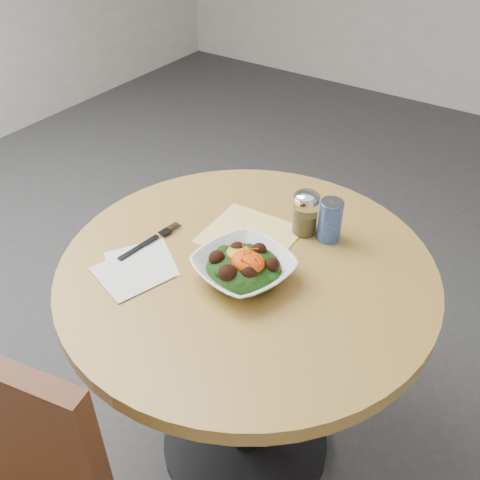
{
  "coord_description": "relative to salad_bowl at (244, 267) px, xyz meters",
  "views": [
    {
      "loc": [
        0.53,
        -0.82,
        1.57
      ],
      "look_at": [
        -0.02,
        0.01,
        0.81
      ],
      "focal_mm": 40.0,
      "sensor_mm": 36.0,
      "label": 1
    }
  ],
  "objects": [
    {
      "name": "ground",
      "position": [
        -0.02,
        0.04,
        -0.78
      ],
      "size": [
        6.0,
        6.0,
        0.0
      ],
      "primitive_type": "plane",
      "color": "#313134",
      "rests_on": "ground"
    },
    {
      "name": "table",
      "position": [
        -0.02,
        0.04,
        -0.23
      ],
      "size": [
        0.9,
        0.9,
        0.75
      ],
      "color": "black",
      "rests_on": "ground"
    },
    {
      "name": "cloth_napkin",
      "position": [
        -0.08,
        0.14,
        -0.03
      ],
      "size": [
        0.23,
        0.21,
        0.0
      ],
      "primitive_type": "cube",
      "rotation": [
        0.0,
        0.0,
        0.05
      ],
      "color": "#EEA90C",
      "rests_on": "table"
    },
    {
      "name": "paper_napkins",
      "position": [
        -0.23,
        -0.12,
        -0.03
      ],
      "size": [
        0.21,
        0.24,
        0.0
      ],
      "color": "silver",
      "rests_on": "table"
    },
    {
      "name": "salad_bowl",
      "position": [
        0.0,
        0.0,
        0.0
      ],
      "size": [
        0.26,
        0.26,
        0.08
      ],
      "color": "white",
      "rests_on": "table"
    },
    {
      "name": "fork",
      "position": [
        -0.26,
        -0.02,
        -0.02
      ],
      "size": [
        0.04,
        0.2,
        0.0
      ],
      "color": "black",
      "rests_on": "table"
    },
    {
      "name": "spice_shaker",
      "position": [
        0.03,
        0.23,
        0.03
      ],
      "size": [
        0.07,
        0.07,
        0.12
      ],
      "color": "silver",
      "rests_on": "table"
    },
    {
      "name": "beverage_can",
      "position": [
        0.09,
        0.24,
        0.03
      ],
      "size": [
        0.06,
        0.06,
        0.11
      ],
      "color": "navy",
      "rests_on": "table"
    }
  ]
}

